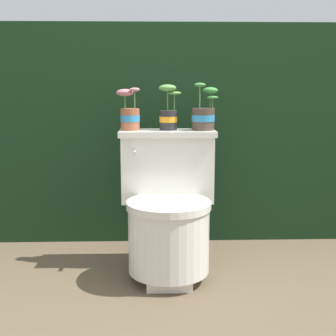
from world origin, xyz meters
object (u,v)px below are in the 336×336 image
Objects in this scene: potted_plant_middle at (204,115)px; potted_plant_left at (130,115)px; potted_plant_midleft at (168,114)px; toilet at (168,211)px.

potted_plant_left is at bearing 178.56° from potted_plant_middle.
potted_plant_midleft is at bearing 0.74° from potted_plant_left.
toilet is at bearing -92.31° from potted_plant_midleft.
potted_plant_midleft reaches higher than potted_plant_left.
toilet is 2.98× the size of potted_plant_middle.
potted_plant_left reaches higher than toilet.
potted_plant_middle is (0.19, -0.01, -0.01)m from potted_plant_midleft.
potted_plant_midleft is 0.97× the size of potted_plant_middle.
potted_plant_midleft is 0.19m from potted_plant_middle.
potted_plant_left is 0.21m from potted_plant_midleft.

